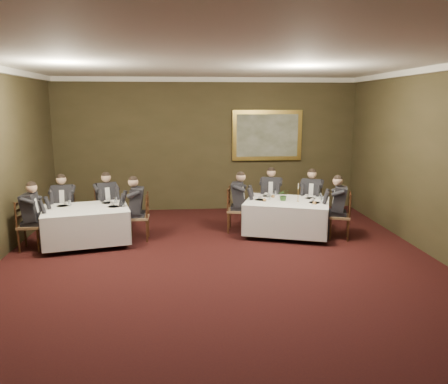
{
  "coord_description": "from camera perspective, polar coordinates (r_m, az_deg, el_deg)",
  "views": [
    {
      "loc": [
        -0.58,
        -6.64,
        2.8
      ],
      "look_at": [
        0.15,
        1.57,
        1.15
      ],
      "focal_mm": 35.0,
      "sensor_mm": 36.0,
      "label": 1
    }
  ],
  "objects": [
    {
      "name": "chair_main_backright",
      "position": [
        10.5,
        11.29,
        -2.76
      ],
      "size": [
        0.57,
        0.56,
        1.0
      ],
      "rotation": [
        0.0,
        0.0,
        2.73
      ],
      "color": "brown",
      "rests_on": "ground"
    },
    {
      "name": "diner_sec_backright",
      "position": [
        10.09,
        -15.07,
        -2.18
      ],
      "size": [
        0.57,
        0.6,
        1.35
      ],
      "rotation": [
        0.0,
        0.0,
        3.58
      ],
      "color": "black",
      "rests_on": "chair_sec_backright"
    },
    {
      "name": "ceiling",
      "position": [
        6.7,
        -0.09,
        17.32
      ],
      "size": [
        8.0,
        10.0,
        0.1
      ],
      "primitive_type": "cube",
      "color": "silver",
      "rests_on": "back_wall"
    },
    {
      "name": "centerpiece",
      "position": [
        9.51,
        7.79,
        -0.34
      ],
      "size": [
        0.25,
        0.22,
        0.26
      ],
      "primitive_type": "imported",
      "rotation": [
        0.0,
        0.0,
        -0.07
      ],
      "color": "#2D5926",
      "rests_on": "table_main"
    },
    {
      "name": "chair_main_endright",
      "position": [
        9.62,
        14.89,
        -4.24
      ],
      "size": [
        0.54,
        0.55,
        1.0
      ],
      "rotation": [
        0.0,
        0.0,
        1.24
      ],
      "color": "brown",
      "rests_on": "ground"
    },
    {
      "name": "place_setting_table_main",
      "position": [
        9.98,
        6.02,
        -0.32
      ],
      "size": [
        0.33,
        0.31,
        0.14
      ],
      "color": "white",
      "rests_on": "table_main"
    },
    {
      "name": "crown_molding",
      "position": [
        6.69,
        -0.09,
        16.81
      ],
      "size": [
        8.0,
        10.0,
        0.12
      ],
      "color": "white",
      "rests_on": "back_wall"
    },
    {
      "name": "chair_sec_endleft",
      "position": [
        9.38,
        -23.92,
        -5.23
      ],
      "size": [
        0.43,
        0.45,
        1.0
      ],
      "rotation": [
        0.0,
        0.0,
        -1.56
      ],
      "color": "brown",
      "rests_on": "ground"
    },
    {
      "name": "chair_sec_backleft",
      "position": [
        10.16,
        -20.05,
        -3.72
      ],
      "size": [
        0.48,
        0.46,
        1.0
      ],
      "rotation": [
        0.0,
        0.0,
        3.23
      ],
      "color": "brown",
      "rests_on": "ground"
    },
    {
      "name": "diner_sec_endright",
      "position": [
        9.32,
        -11.11,
        -3.1
      ],
      "size": [
        0.48,
        0.42,
        1.35
      ],
      "rotation": [
        0.0,
        0.0,
        1.58
      ],
      "color": "black",
      "rests_on": "chair_sec_endright"
    },
    {
      "name": "table_main",
      "position": [
        9.61,
        8.22,
        -2.96
      ],
      "size": [
        2.12,
        1.85,
        0.67
      ],
      "rotation": [
        0.0,
        0.0,
        -0.33
      ],
      "color": "black",
      "rests_on": "ground"
    },
    {
      "name": "front_wall",
      "position": [
        2.03,
        13.05,
        -20.18
      ],
      "size": [
        8.0,
        0.1,
        3.5
      ],
      "primitive_type": "cube",
      "color": "#342E1A",
      "rests_on": "ground"
    },
    {
      "name": "place_setting_table_second",
      "position": [
        9.56,
        -20.0,
        -1.48
      ],
      "size": [
        0.33,
        0.31,
        0.14
      ],
      "color": "white",
      "rests_on": "table_second"
    },
    {
      "name": "diner_sec_backleft",
      "position": [
        10.09,
        -20.14,
        -2.49
      ],
      "size": [
        0.45,
        0.51,
        1.35
      ],
      "rotation": [
        0.0,
        0.0,
        3.23
      ],
      "color": "black",
      "rests_on": "chair_sec_backleft"
    },
    {
      "name": "painting",
      "position": [
        11.8,
        5.64,
        7.37
      ],
      "size": [
        1.87,
        0.09,
        1.34
      ],
      "color": "#E4B753",
      "rests_on": "back_wall"
    },
    {
      "name": "table_second",
      "position": [
        9.28,
        -17.51,
        -3.89
      ],
      "size": [
        1.91,
        1.62,
        0.67
      ],
      "rotation": [
        0.0,
        0.0,
        0.23
      ],
      "color": "black",
      "rests_on": "ground"
    },
    {
      "name": "candlestick",
      "position": [
        9.46,
        9.65,
        -0.33
      ],
      "size": [
        0.06,
        0.06,
        0.41
      ],
      "color": "#AF7D35",
      "rests_on": "table_main"
    },
    {
      "name": "chair_sec_endright",
      "position": [
        9.38,
        -10.99,
        -4.45
      ],
      "size": [
        0.42,
        0.44,
        1.0
      ],
      "rotation": [
        0.0,
        0.0,
        1.58
      ],
      "color": "brown",
      "rests_on": "ground"
    },
    {
      "name": "back_wall",
      "position": [
        11.7,
        -2.22,
        6.16
      ],
      "size": [
        8.0,
        0.1,
        3.5
      ],
      "primitive_type": "cube",
      "color": "#342E1A",
      "rests_on": "ground"
    },
    {
      "name": "diner_main_backleft",
      "position": [
        10.52,
        6.14,
        -1.31
      ],
      "size": [
        0.52,
        0.57,
        1.35
      ],
      "rotation": [
        0.0,
        0.0,
        2.86
      ],
      "color": "black",
      "rests_on": "chair_main_backleft"
    },
    {
      "name": "diner_sec_endleft",
      "position": [
        9.32,
        -23.96,
        -3.89
      ],
      "size": [
        0.49,
        0.42,
        1.35
      ],
      "rotation": [
        0.0,
        0.0,
        -1.56
      ],
      "color": "black",
      "rests_on": "chair_sec_endleft"
    },
    {
      "name": "chair_main_backleft",
      "position": [
        10.58,
        6.12,
        -2.5
      ],
      "size": [
        0.54,
        0.52,
        1.0
      ],
      "rotation": [
        0.0,
        0.0,
        2.86
      ],
      "color": "brown",
      "rests_on": "ground"
    },
    {
      "name": "diner_main_endleft",
      "position": [
        9.76,
        1.71,
        -2.24
      ],
      "size": [
        0.55,
        0.49,
        1.35
      ],
      "rotation": [
        0.0,
        0.0,
        -1.78
      ],
      "color": "black",
      "rests_on": "chair_main_endleft"
    },
    {
      "name": "diner_main_backright",
      "position": [
        10.44,
        11.33,
        -1.56
      ],
      "size": [
        0.56,
        0.6,
        1.35
      ],
      "rotation": [
        0.0,
        0.0,
        2.73
      ],
      "color": "black",
      "rests_on": "chair_main_backright"
    },
    {
      "name": "chair_main_endleft",
      "position": [
        9.82,
        1.64,
        -3.54
      ],
      "size": [
        0.5,
        0.52,
        1.0
      ],
      "rotation": [
        0.0,
        0.0,
        -1.78
      ],
      "color": "brown",
      "rests_on": "ground"
    },
    {
      "name": "ground",
      "position": [
        7.23,
        -0.08,
        -11.48
      ],
      "size": [
        10.0,
        10.0,
        0.0
      ],
      "primitive_type": "plane",
      "color": "black",
      "rests_on": "ground"
    },
    {
      "name": "chair_sec_backright",
      "position": [
        10.16,
        -15.02,
        -3.42
      ],
      "size": [
        0.58,
        0.57,
        1.0
      ],
      "rotation": [
        0.0,
        0.0,
        3.58
      ],
      "color": "brown",
      "rests_on": "ground"
    },
    {
      "name": "diner_main_endright",
      "position": [
        9.56,
        14.89,
        -2.92
      ],
      "size": [
        0.58,
        0.53,
        1.35
      ],
      "rotation": [
        0.0,
        0.0,
        1.24
      ],
      "color": "black",
      "rests_on": "chair_main_endright"
    }
  ]
}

